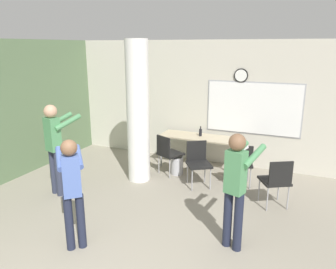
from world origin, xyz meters
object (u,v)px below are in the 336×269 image
folding_table (200,139)px  chair_table_right (241,162)px  chair_mid_room (276,179)px  chair_table_front (198,160)px  bottle_on_table (200,132)px  chair_table_left (168,152)px  person_watching_back (55,143)px  person_playing_front (72,186)px  person_playing_side (236,182)px

folding_table → chair_table_right: size_ratio=2.07×
chair_mid_room → chair_table_front: 1.54m
bottle_on_table → chair_table_front: size_ratio=0.25×
folding_table → chair_table_left: (-0.48, -0.67, -0.17)m
folding_table → person_watching_back: size_ratio=1.07×
chair_mid_room → chair_table_left: (-2.25, 0.63, 0.00)m
folding_table → person_playing_front: 3.62m
bottle_on_table → person_playing_front: (-0.59, -3.61, 0.09)m
chair_mid_room → chair_table_left: bearing=164.5°
chair_mid_room → chair_table_right: size_ratio=1.00×
bottle_on_table → chair_table_right: size_ratio=0.25×
chair_table_right → chair_table_left: bearing=-179.8°
chair_table_left → person_watching_back: (-1.50, -1.66, 0.48)m
bottle_on_table → person_playing_front: size_ratio=0.14×
chair_mid_room → chair_table_right: (-0.72, 0.63, 0.00)m
person_watching_back → chair_table_left: bearing=48.0°
chair_table_left → person_playing_front: person_playing_front is taller
bottle_on_table → person_playing_front: bearing=-99.3°
folding_table → person_playing_side: size_ratio=1.12×
folding_table → person_playing_side: (1.36, -2.71, 0.27)m
folding_table → person_playing_front: person_playing_front is taller
folding_table → chair_table_right: bearing=-32.4°
chair_table_front → person_playing_front: (-0.87, -2.63, 0.39)m
chair_mid_room → chair_table_right: same height
chair_mid_room → person_playing_side: size_ratio=0.54×
bottle_on_table → person_watching_back: size_ratio=0.13×
chair_table_right → person_playing_side: bearing=-81.3°
folding_table → bottle_on_table: size_ratio=8.14×
person_watching_back → chair_mid_room: bearing=15.5°
folding_table → person_watching_back: person_watching_back is taller
person_playing_side → person_playing_front: person_playing_side is taller
chair_mid_room → person_watching_back: person_watching_back is taller
folding_table → person_watching_back: (-1.98, -2.33, 0.31)m
bottle_on_table → chair_table_right: bottle_on_table is taller
chair_mid_room → person_watching_back: (-3.75, -1.04, 0.48)m
chair_table_front → person_playing_side: person_playing_side is taller
chair_mid_room → person_playing_front: person_playing_front is taller
chair_table_right → person_playing_front: bearing=-119.7°
chair_mid_room → person_playing_side: 1.53m
folding_table → person_playing_side: person_playing_side is taller
bottle_on_table → person_playing_front: person_playing_front is taller
person_playing_front → chair_table_front: bearing=71.7°
folding_table → chair_table_left: size_ratio=2.07×
folding_table → person_playing_front: (-0.60, -3.56, 0.23)m
chair_table_front → chair_table_right: size_ratio=1.00×
bottle_on_table → chair_mid_room: size_ratio=0.25×
person_watching_back → person_playing_side: bearing=-6.4°
bottle_on_table → chair_table_right: (1.06, -0.72, -0.30)m
chair_mid_room → person_playing_front: (-2.37, -2.27, 0.39)m
chair_table_left → person_watching_back: bearing=-132.0°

